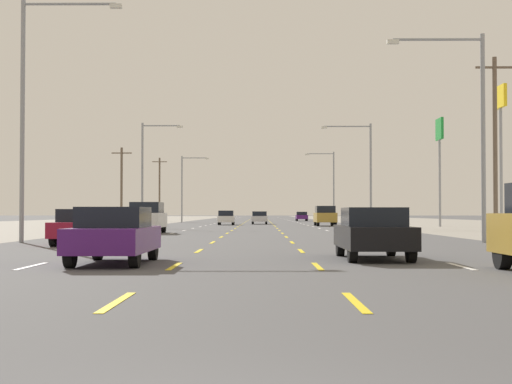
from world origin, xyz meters
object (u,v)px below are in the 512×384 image
(sedan_inner_right_mid, at_px, (373,232))
(streetlight_left_row_1, at_px, (146,167))
(sedan_inner_left_near, at_px, (115,234))
(streetlight_right_row_1, at_px, (365,166))
(sedan_far_left_midfar, at_px, (82,226))
(streetlight_right_row_2, at_px, (331,182))
(pole_sign_right_row_1, at_px, (501,121))
(streetlight_left_row_0, at_px, (32,101))
(streetlight_right_row_0, at_px, (472,120))
(sedan_center_turn_distant_a, at_px, (260,218))
(pole_sign_right_row_2, at_px, (440,143))
(suv_far_right_farther, at_px, (325,216))
(suv_far_left_far, at_px, (147,217))
(hatchback_inner_left_farthest, at_px, (226,218))
(streetlight_left_row_2, at_px, (185,184))
(sedan_far_right_distant_b, at_px, (302,216))

(sedan_inner_right_mid, distance_m, streetlight_left_row_1, 48.32)
(sedan_inner_left_near, xyz_separation_m, streetlight_right_row_1, (13.06, 48.19, 4.67))
(sedan_far_left_midfar, height_order, streetlight_right_row_2, streetlight_right_row_2)
(pole_sign_right_row_1, distance_m, streetlight_left_row_0, 34.28)
(streetlight_right_row_0, bearing_deg, sedan_center_turn_distant_a, 99.84)
(sedan_inner_left_near, height_order, pole_sign_right_row_2, pole_sign_right_row_2)
(sedan_inner_left_near, relative_size, suv_far_right_farther, 0.92)
(streetlight_left_row_0, bearing_deg, streetlight_right_row_1, 60.54)
(suv_far_left_far, height_order, streetlight_right_row_0, streetlight_right_row_0)
(suv_far_right_farther, distance_m, streetlight_left_row_1, 18.94)
(hatchback_inner_left_farthest, distance_m, streetlight_left_row_1, 16.53)
(sedan_inner_left_near, bearing_deg, streetlight_right_row_2, 80.94)
(streetlight_right_row_2, bearing_deg, pole_sign_right_row_1, -80.84)
(sedan_inner_left_near, distance_m, hatchback_inner_left_farthest, 62.70)
(streetlight_left_row_0, relative_size, streetlight_right_row_2, 1.14)
(sedan_inner_left_near, xyz_separation_m, sedan_center_turn_distant_a, (3.65, 68.27, 0.00))
(sedan_far_left_midfar, height_order, streetlight_left_row_2, streetlight_left_row_2)
(streetlight_left_row_0, distance_m, streetlight_left_row_1, 34.31)
(sedan_far_right_distant_b, bearing_deg, sedan_inner_right_mid, -91.90)
(pole_sign_right_row_1, relative_size, streetlight_left_row_1, 1.11)
(streetlight_left_row_1, distance_m, streetlight_left_row_2, 34.30)
(streetlight_right_row_0, bearing_deg, pole_sign_right_row_2, 78.87)
(sedan_inner_right_mid, bearing_deg, suv_far_left_far, 111.05)
(sedan_center_turn_distant_a, relative_size, streetlight_right_row_0, 0.49)
(sedan_inner_right_mid, bearing_deg, sedan_far_left_midfar, 137.68)
(sedan_inner_left_near, relative_size, hatchback_inner_left_farthest, 1.15)
(suv_far_left_far, bearing_deg, pole_sign_right_row_1, 13.12)
(pole_sign_right_row_1, bearing_deg, streetlight_left_row_1, 153.67)
(hatchback_inner_left_farthest, bearing_deg, sedan_inner_right_mid, -83.54)
(suv_far_right_farther, xyz_separation_m, streetlight_right_row_1, (2.88, -8.11, 4.39))
(hatchback_inner_left_farthest, height_order, sedan_far_right_distant_b, hatchback_inner_left_farthest)
(hatchback_inner_left_farthest, height_order, sedan_center_turn_distant_a, hatchback_inner_left_farthest)
(sedan_far_right_distant_b, bearing_deg, sedan_center_turn_distant_a, -101.41)
(streetlight_left_row_0, xyz_separation_m, streetlight_left_row_2, (-0.05, 68.60, -1.08))
(hatchback_inner_left_farthest, distance_m, sedan_center_turn_distant_a, 6.62)
(streetlight_right_row_2, bearing_deg, streetlight_right_row_0, -90.06)
(sedan_inner_right_mid, distance_m, sedan_center_turn_distant_a, 66.38)
(sedan_inner_right_mid, relative_size, sedan_far_left_midfar, 1.00)
(suv_far_right_farther, distance_m, streetlight_left_row_2, 31.26)
(suv_far_left_far, relative_size, streetlight_left_row_0, 0.45)
(sedan_far_left_midfar, relative_size, hatchback_inner_left_farthest, 1.15)
(sedan_far_left_midfar, height_order, streetlight_left_row_0, streetlight_left_row_0)
(hatchback_inner_left_farthest, height_order, streetlight_right_row_0, streetlight_right_row_0)
(sedan_far_right_distant_b, bearing_deg, pole_sign_right_row_2, -77.70)
(pole_sign_right_row_2, distance_m, streetlight_right_row_1, 9.28)
(streetlight_left_row_1, height_order, streetlight_left_row_2, streetlight_left_row_1)
(streetlight_left_row_2, bearing_deg, streetlight_left_row_0, -89.96)
(sedan_center_turn_distant_a, height_order, streetlight_right_row_2, streetlight_right_row_2)
(sedan_center_turn_distant_a, bearing_deg, suv_far_left_far, -100.28)
(sedan_far_left_midfar, xyz_separation_m, hatchback_inner_left_farthest, (3.59, 51.19, 0.03))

